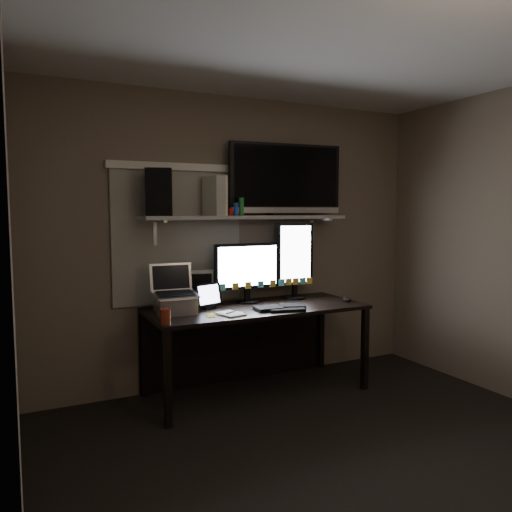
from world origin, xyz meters
TOP-DOWN VIEW (x-y plane):
  - floor at (0.00, 0.00)m, footprint 3.60×3.60m
  - ceiling at (0.00, 0.00)m, footprint 3.60×3.60m
  - back_wall at (0.00, 1.80)m, footprint 3.60×0.00m
  - left_wall at (-1.80, 0.00)m, footprint 0.00×3.60m
  - window_blinds at (-0.55, 1.79)m, footprint 1.10×0.02m
  - desk at (0.00, 1.55)m, footprint 1.80×0.75m
  - wall_shelf at (0.00, 1.62)m, footprint 1.80×0.35m
  - monitor_landscape at (0.00, 1.62)m, footprint 0.60×0.07m
  - monitor_portrait at (0.48, 1.62)m, footprint 0.35×0.09m
  - keyboard at (0.13, 1.26)m, footprint 0.46×0.26m
  - mouse at (0.81, 1.28)m, footprint 0.07×0.11m
  - notepad at (-0.32, 1.23)m, footprint 0.20×0.24m
  - tablet at (-0.39, 1.51)m, footprint 0.26×0.17m
  - file_sorter at (-0.42, 1.69)m, footprint 0.25×0.17m
  - laptop at (-0.69, 1.45)m, footprint 0.34×0.28m
  - cup at (-0.85, 1.15)m, footprint 0.08×0.08m
  - sticky_notes at (-0.36, 1.30)m, footprint 0.35×0.28m
  - tv at (0.39, 1.64)m, footprint 1.05×0.27m
  - game_console at (-0.29, 1.61)m, footprint 0.12×0.28m
  - speaker at (-0.75, 1.65)m, footprint 0.26×0.29m
  - bottles at (-0.13, 1.55)m, footprint 0.25×0.07m

SIDE VIEW (x-z plane):
  - floor at x=0.00m, z-range 0.00..0.00m
  - desk at x=0.00m, z-range 0.19..0.92m
  - sticky_notes at x=-0.36m, z-range 0.73..0.73m
  - notepad at x=-0.32m, z-range 0.73..0.74m
  - keyboard at x=0.13m, z-range 0.73..0.76m
  - mouse at x=0.81m, z-range 0.73..0.77m
  - cup at x=-0.85m, z-range 0.73..0.84m
  - tablet at x=-0.39m, z-range 0.73..0.94m
  - file_sorter at x=-0.42m, z-range 0.73..1.02m
  - laptop at x=-0.69m, z-range 0.73..1.10m
  - monitor_landscape at x=0.00m, z-range 0.73..1.26m
  - monitor_portrait at x=0.48m, z-range 0.73..1.43m
  - back_wall at x=0.00m, z-range -0.55..3.05m
  - left_wall at x=-1.80m, z-range -0.55..3.05m
  - window_blinds at x=-0.55m, z-range 0.75..1.85m
  - wall_shelf at x=0.00m, z-range 1.45..1.48m
  - bottles at x=-0.13m, z-range 1.48..1.64m
  - game_console at x=-0.29m, z-range 1.48..1.80m
  - speaker at x=-0.75m, z-range 1.48..1.85m
  - tv at x=0.39m, z-range 1.48..2.10m
  - ceiling at x=0.00m, z-range 2.50..2.50m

